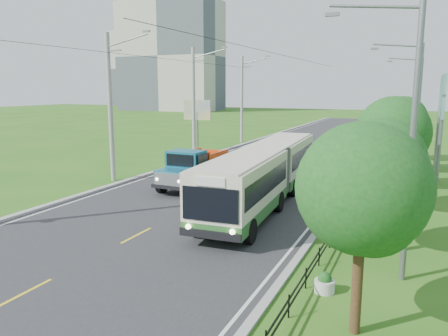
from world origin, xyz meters
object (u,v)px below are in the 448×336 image
Objects in this scene: tree_second at (384,165)px; planter_near at (358,217)px; streetlight_far at (417,105)px; planter_front at (325,283)px; planter_mid at (375,184)px; billboard_left at (197,113)px; streetlight_mid at (415,113)px; pole_far at (242,99)px; tree_third at (394,137)px; tree_fifth at (403,122)px; bus at (265,170)px; tree_front at (365,195)px; dump_truck at (193,166)px; pole_near at (111,107)px; planter_far at (384,164)px; streetlight_near at (407,135)px; tree_fourth at (399,133)px; tree_back at (406,120)px; billboard_right at (442,103)px; pole_mid at (194,102)px.

planter_near is at bearing 108.03° from tree_second.
streetlight_far reaches higher than planter_near.
planter_front is 16.00m from planter_mid.
streetlight_mid is at bearing -26.40° from billboard_left.
pole_far is at bearing 131.59° from planter_mid.
tree_third is (18.12, -24.86, -1.11)m from pole_far.
bus is (-6.55, -12.54, -1.99)m from tree_fifth.
tree_front is at bearing -55.95° from planter_front.
tree_third is at bearing -4.94° from dump_truck.
tree_fifth is (18.12, 11.14, -1.24)m from pole_near.
streetlight_mid reaches higher than planter_mid.
streetlight_mid is 9.46m from planter_far.
streetlight_mid is at bearing 82.36° from tree_third.
tree_second is 14.15m from dump_truck.
streetlight_far is 22.93m from dump_truck.
bus is at bearing -110.17° from planter_far.
bus is (-6.55, 5.46, -1.65)m from tree_second.
pole_near reaches higher than tree_second.
streetlight_near is 1.00× the size of streetlight_mid.
pole_far is 1.10× the size of streetlight_near.
pole_far is at bearing 90.00° from pole_near.
tree_third is 1.11× the size of tree_fourth.
bus reaches higher than planter_mid.
tree_second is 7.91× the size of planter_front.
pole_near reaches higher than tree_back.
streetlight_near is 13.54× the size of planter_near.
streetlight_far is 8.18m from billboard_right.
pole_mid is 20.16m from streetlight_far.
pole_near is 1.00× the size of pole_far.
tree_back reaches higher than planter_mid.
pole_mid is at bearing 126.09° from tree_front.
billboard_left is (-1.24, -9.00, -1.23)m from pole_far.
tree_fourth is 13.94m from streetlight_far.
streetlight_near is 14.88m from planter_mid.
tree_fifth is at bearing -90.00° from tree_back.
planter_mid is 0.04× the size of bus.
pole_far is 24.33m from billboard_right.
streetlight_mid is 13.54× the size of planter_mid.
pole_mid is 28.26m from streetlight_near.
tree_front is 17.97m from dump_truck.
planter_far is 16.69m from dump_truck.
tree_front is 0.92× the size of dump_truck.
billboard_left reaches higher than dump_truck.
planter_mid is (-1.26, -12.14, -3.37)m from tree_back.
dump_truck is (-10.77, 11.30, 1.15)m from planter_front.
pole_mid is 22.25m from tree_third.
planter_mid is at bearing -121.66° from billboard_right.
tree_fifth is (0.00, 24.00, 0.13)m from tree_front.
bus is at bearing -16.69° from dump_truck.
streetlight_far is 13.54× the size of planter_far.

